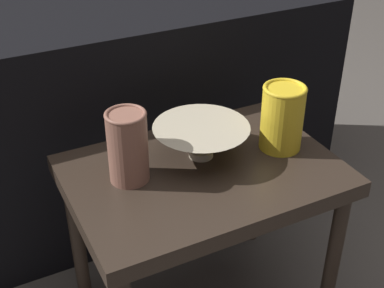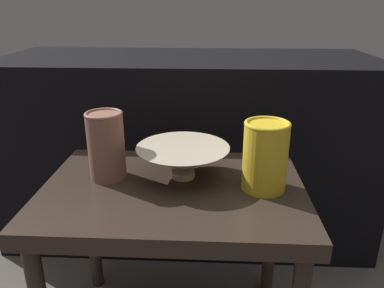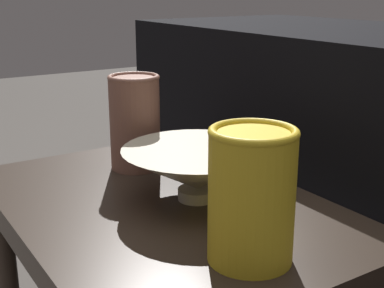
# 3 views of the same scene
# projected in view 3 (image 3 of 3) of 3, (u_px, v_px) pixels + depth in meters

# --- Properties ---
(table) EXTENTS (0.60, 0.42, 0.45)m
(table) POSITION_uv_depth(u_px,v_px,m) (163.00, 237.00, 0.81)
(table) COLOR #2D231C
(table) RESTS_ON ground_plane
(bowl) EXTENTS (0.22, 0.22, 0.08)m
(bowl) POSITION_uv_depth(u_px,v_px,m) (197.00, 169.00, 0.79)
(bowl) COLOR #B2A88E
(bowl) RESTS_ON table
(vase_textured_left) EXTENTS (0.09, 0.09, 0.16)m
(vase_textured_left) POSITION_uv_depth(u_px,v_px,m) (135.00, 121.00, 0.92)
(vase_textured_left) COLOR brown
(vase_textured_left) RESTS_ON table
(vase_colorful_right) EXTENTS (0.10, 0.10, 0.16)m
(vase_colorful_right) POSITION_uv_depth(u_px,v_px,m) (250.00, 194.00, 0.60)
(vase_colorful_right) COLOR gold
(vase_colorful_right) RESTS_ON table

